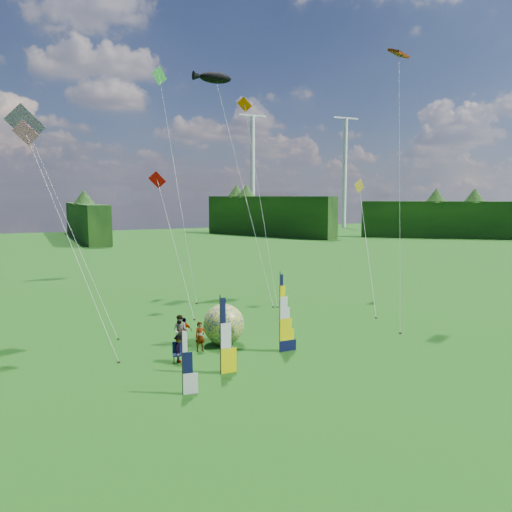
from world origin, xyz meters
name	(u,v)px	position (x,y,z in m)	size (l,w,h in m)	color
ground	(308,372)	(0.00, 0.00, 0.00)	(220.00, 220.00, 0.00)	#13480A
treeline_ring	(309,294)	(0.00, 0.00, 4.00)	(210.00, 210.00, 8.00)	#2B5816
turbine_left	(345,173)	(70.00, 95.00, 15.00)	(8.00, 1.20, 30.00)	silver
turbine_right	(253,173)	(45.00, 102.00, 15.00)	(8.00, 1.20, 30.00)	silver
feather_banner_main	(280,314)	(0.19, 3.38, 2.23)	(1.22, 0.10, 4.47)	#0D1037
side_banner_left	(220,337)	(-4.13, 1.54, 1.94)	(1.07, 0.10, 3.87)	#FFE700
side_banner_far	(182,363)	(-6.60, -0.14, 1.46)	(0.88, 0.10, 2.92)	white
bol_inflatable	(224,324)	(-2.09, 6.16, 1.22)	(2.44, 2.44, 2.44)	navy
spectator_a	(200,336)	(-3.78, 5.58, 0.85)	(0.62, 0.40, 1.69)	#66594C
spectator_b	(181,331)	(-4.52, 6.95, 0.93)	(0.91, 0.45, 1.87)	#66594C
spectator_c	(179,348)	(-5.43, 4.22, 0.76)	(0.98, 0.36, 1.51)	#66594C
spectator_d	(185,331)	(-4.14, 7.36, 0.78)	(0.92, 0.37, 1.56)	#66594C
camp_chair	(178,353)	(-5.52, 4.08, 0.55)	(0.64, 0.64, 1.11)	#0D153E
kite_whale	(242,172)	(5.10, 19.62, 10.89)	(3.56, 15.36, 21.79)	black
kite_rainbow_delta	(70,213)	(-9.85, 12.57, 7.75)	(8.55, 9.54, 15.50)	#C72700
kite_parafoil	(400,170)	(10.99, 6.15, 10.60)	(8.06, 9.67, 21.20)	#D63200
small_kite_red	(175,238)	(-2.15, 15.90, 5.63)	(3.00, 9.13, 11.26)	#E30604
small_kite_orange	(260,193)	(5.78, 17.33, 9.04)	(2.90, 9.96, 18.09)	#FF5E00
small_kite_yellow	(367,239)	(12.36, 11.27, 5.38)	(6.45, 10.16, 10.76)	yellow
small_kite_pink	(69,231)	(-10.26, 8.72, 6.87)	(6.29, 9.02, 13.74)	pink
small_kite_green	(176,172)	(0.15, 22.81, 10.88)	(3.09, 13.49, 21.76)	green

